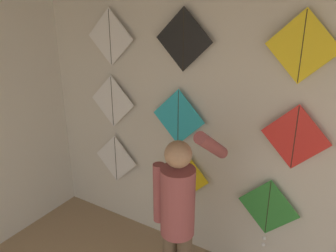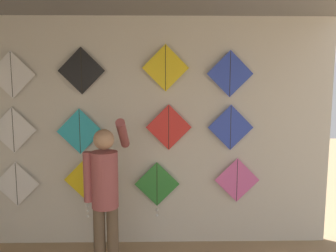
# 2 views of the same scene
# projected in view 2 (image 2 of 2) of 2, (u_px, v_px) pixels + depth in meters

# --- Properties ---
(back_panel) EXTENTS (5.06, 0.06, 2.80)m
(back_panel) POSITION_uv_depth(u_px,v_px,m) (126.00, 133.00, 4.03)
(back_panel) COLOR beige
(back_panel) RESTS_ON ground
(shopkeeper) EXTENTS (0.42, 0.59, 1.67)m
(shopkeeper) POSITION_uv_depth(u_px,v_px,m) (105.00, 190.00, 3.32)
(shopkeeper) COLOR brown
(shopkeeper) RESTS_ON ground
(kite_0) EXTENTS (0.55, 0.01, 0.55)m
(kite_0) POSITION_uv_depth(u_px,v_px,m) (17.00, 184.00, 4.00)
(kite_0) COLOR white
(kite_1) EXTENTS (0.55, 0.04, 0.76)m
(kite_1) POSITION_uv_depth(u_px,v_px,m) (87.00, 183.00, 4.01)
(kite_1) COLOR yellow
(kite_2) EXTENTS (0.55, 0.04, 0.69)m
(kite_2) POSITION_uv_depth(u_px,v_px,m) (157.00, 186.00, 4.03)
(kite_2) COLOR #338C38
(kite_3) EXTENTS (0.55, 0.01, 0.55)m
(kite_3) POSITION_uv_depth(u_px,v_px,m) (237.00, 180.00, 4.04)
(kite_3) COLOR pink
(kite_4) EXTENTS (0.55, 0.01, 0.55)m
(kite_4) POSITION_uv_depth(u_px,v_px,m) (13.00, 130.00, 3.91)
(kite_4) COLOR white
(kite_5) EXTENTS (0.55, 0.01, 0.55)m
(kite_5) POSITION_uv_depth(u_px,v_px,m) (80.00, 131.00, 3.93)
(kite_5) COLOR #28B2C6
(kite_6) EXTENTS (0.55, 0.01, 0.55)m
(kite_6) POSITION_uv_depth(u_px,v_px,m) (169.00, 127.00, 3.94)
(kite_6) COLOR red
(kite_7) EXTENTS (0.55, 0.01, 0.55)m
(kite_7) POSITION_uv_depth(u_px,v_px,m) (231.00, 127.00, 3.95)
(kite_7) COLOR blue
(kite_8) EXTENTS (0.55, 0.01, 0.55)m
(kite_8) POSITION_uv_depth(u_px,v_px,m) (12.00, 75.00, 3.83)
(kite_8) COLOR white
(kite_9) EXTENTS (0.55, 0.01, 0.55)m
(kite_9) POSITION_uv_depth(u_px,v_px,m) (81.00, 71.00, 3.83)
(kite_9) COLOR black
(kite_10) EXTENTS (0.55, 0.01, 0.55)m
(kite_10) POSITION_uv_depth(u_px,v_px,m) (166.00, 68.00, 3.85)
(kite_10) COLOR yellow
(kite_11) EXTENTS (0.55, 0.01, 0.55)m
(kite_11) POSITION_uv_depth(u_px,v_px,m) (230.00, 74.00, 3.87)
(kite_11) COLOR blue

